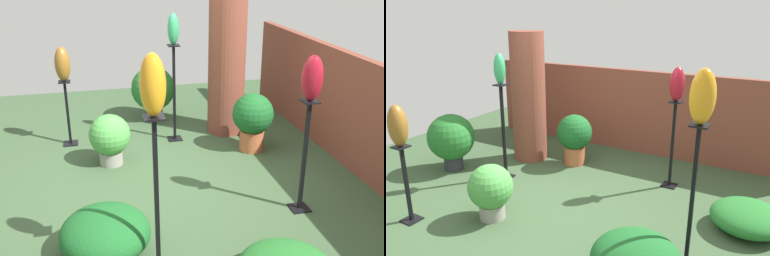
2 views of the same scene
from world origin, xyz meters
The scene contains 15 objects.
ground_plane centered at (0.00, 0.00, 0.00)m, with size 8.00×8.00×0.00m, color #385133.
brick_wall_back centered at (0.00, 2.46, 0.71)m, with size 5.60×0.12×1.42m, color brown.
brick_pillar centered at (-1.35, 1.27, 1.04)m, with size 0.55×0.55×2.08m, color brown.
pedestal_jade centered at (-1.19, 0.44, 0.65)m, with size 0.20×0.20×1.40m.
pedestal_amber centered at (1.66, -0.27, 0.67)m, with size 0.20×0.20×1.44m.
pedestal_ruby centered at (1.00, 1.38, 0.56)m, with size 0.20×0.20×1.23m.
pedestal_bronze centered at (-1.37, -1.05, 0.42)m, with size 0.20×0.20×0.93m.
art_vase_jade centered at (-1.19, 0.44, 1.61)m, with size 0.16×0.16×0.43m, color #2D9356.
art_vase_amber centered at (1.66, -0.27, 1.68)m, with size 0.22×0.20×0.49m, color orange.
art_vase_ruby centered at (1.00, 1.38, 1.45)m, with size 0.19×0.21×0.45m, color maroon.
art_vase_bronze centered at (-1.37, -1.05, 1.17)m, with size 0.22×0.20×0.47m, color brown.
potted_plant_front_right centered at (-0.58, 1.41, 0.47)m, with size 0.56×0.56×0.81m.
potted_plant_back_center centered at (-2.10, 0.27, 0.51)m, with size 0.71×0.71×0.88m.
potted_plant_walkway_edge centered at (-0.58, -0.52, 0.38)m, with size 0.53×0.53×0.67m.
foliage_bed_east centered at (2.08, 0.72, 0.16)m, with size 0.81×0.81×0.31m, color #236B28.
Camera 2 is at (2.29, -3.44, 2.37)m, focal length 35.00 mm.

